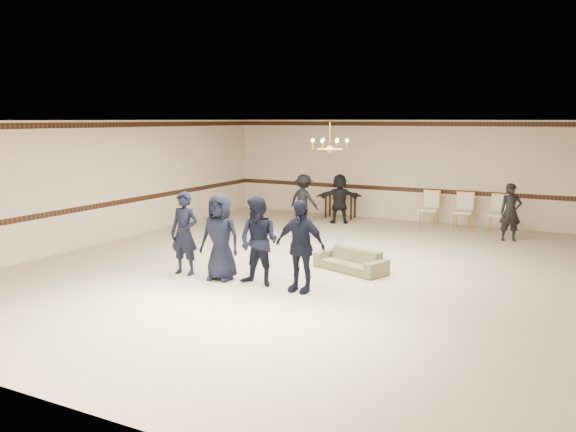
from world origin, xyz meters
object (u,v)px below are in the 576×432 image
adult_left (304,199)px  boy_d (300,246)px  settee (351,260)px  banquet_chair_mid (463,211)px  adult_mid (339,199)px  adult_right (511,212)px  banquet_chair_left (429,209)px  boy_a (184,233)px  console_table (340,205)px  banquet_chair_right (499,214)px  boy_b (220,237)px  boy_c (259,241)px  chandelier (330,135)px

adult_left → boy_d: bearing=127.4°
settee → banquet_chair_mid: bearing=99.0°
adult_left → adult_mid: (0.90, 0.70, 0.00)m
adult_right → banquet_chair_left: bearing=134.2°
boy_a → adult_mid: boy_a is taller
console_table → banquet_chair_right: bearing=-2.9°
banquet_chair_mid → console_table: size_ratio=1.06×
boy_b → boy_a: bearing=175.0°
boy_d → banquet_chair_left: (0.43, 7.93, -0.34)m
settee → console_table: 6.90m
boy_c → adult_right: boy_c is taller
boy_c → console_table: (-1.67, 8.13, -0.45)m
boy_c → boy_d: same height
adult_left → adult_right: bearing=-165.3°
boy_c → boy_a: bearing=-177.6°
boy_c → adult_mid: (-1.32, 7.21, -0.10)m
boy_d → adult_mid: 7.54m
settee → adult_right: (2.59, 4.95, 0.53)m
adult_right → banquet_chair_right: 1.24m
adult_left → chandelier: bearing=135.3°
boy_a → boy_c: same height
boy_d → console_table: bearing=109.7°
chandelier → banquet_chair_left: size_ratio=0.88×
boy_b → boy_d: same height
chandelier → boy_b: bearing=-114.2°
boy_b → adult_mid: 7.22m
boy_d → banquet_chair_left: bearing=89.0°
boy_c → settee: 2.30m
boy_b → boy_d: bearing=-5.0°
adult_left → settee: bearing=138.0°
boy_d → settee: bearing=83.3°
boy_d → banquet_chair_right: size_ratio=1.64×
chandelier → boy_d: chandelier is taller
banquet_chair_right → boy_b: bearing=-113.9°
banquet_chair_left → adult_mid: bearing=-165.4°
chandelier → boy_b: size_ratio=0.54×
chandelier → banquet_chair_left: bearing=79.0°
adult_left → adult_right: 6.01m
settee → console_table: console_table is taller
chandelier → adult_left: size_ratio=0.61×
chandelier → banquet_chair_right: (3.02, 5.25, -2.34)m
adult_mid → boy_a: bearing=58.9°
boy_a → boy_c: size_ratio=1.00×
boy_a → banquet_chair_right: (5.13, 7.93, -0.34)m
settee → boy_d: bearing=-79.2°
boy_d → banquet_chair_mid: (1.43, 7.93, -0.34)m
adult_left → banquet_chair_mid: adult_left is taller
settee → banquet_chair_mid: 6.19m
chandelier → banquet_chair_left: 5.83m
adult_left → adult_right: same height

